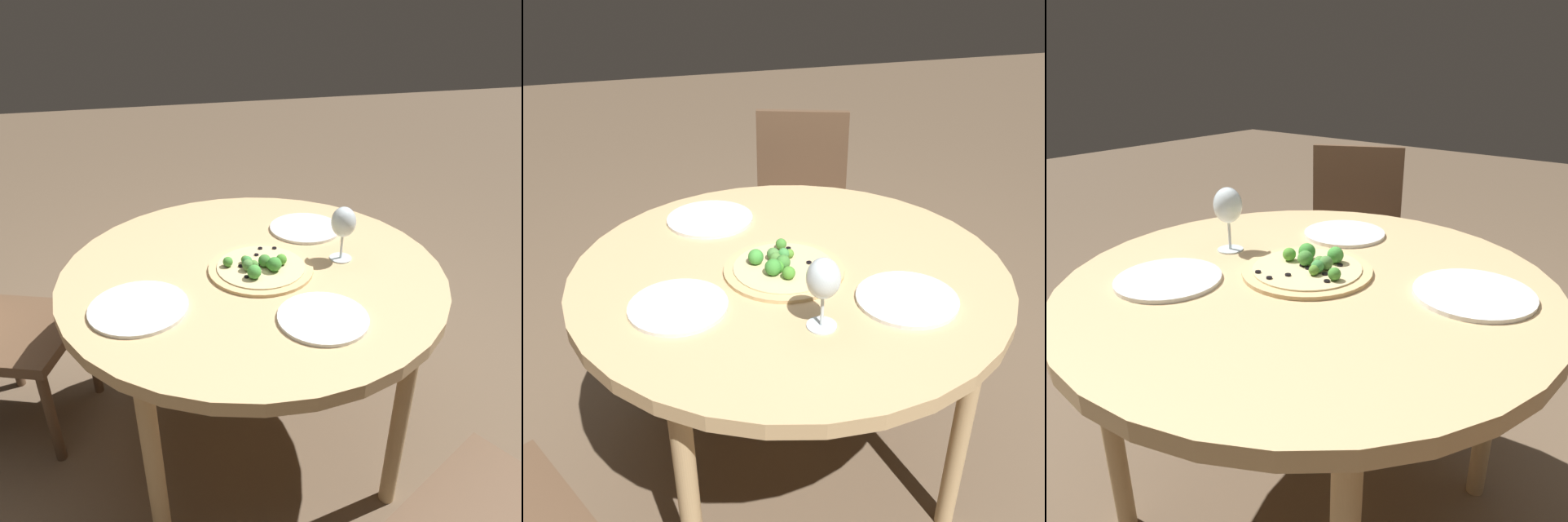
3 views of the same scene
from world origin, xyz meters
The scene contains 8 objects.
ground_plane centered at (0.00, 0.00, 0.00)m, with size 12.00×12.00×0.00m, color brown.
dining_table centered at (0.00, 0.00, 0.66)m, with size 1.14×1.14×0.72m.
chair_2 centered at (-0.42, 0.84, 0.46)m, with size 0.54×0.54×0.86m.
pizza centered at (-0.02, 0.03, 0.73)m, with size 0.31×0.31×0.06m.
wine_glass centered at (-0.28, 0.02, 0.84)m, with size 0.08×0.08×0.17m.
plate_near centered at (-0.11, 0.31, 0.72)m, with size 0.23×0.23×0.01m.
plate_far centered at (-0.24, -0.22, 0.72)m, with size 0.25×0.25×0.01m.
plate_side centered at (0.34, 0.14, 0.72)m, with size 0.26×0.26×0.01m.
Camera 3 is at (0.68, -0.86, 1.20)m, focal length 35.00 mm.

